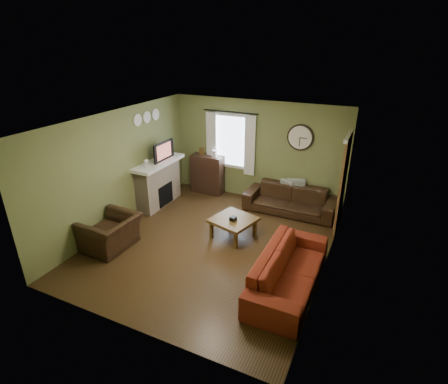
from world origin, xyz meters
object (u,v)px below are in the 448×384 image
at_px(sofa_brown, 290,200).
at_px(sofa_red, 289,270).
at_px(bookshelf, 208,174).
at_px(armchair, 111,233).
at_px(coffee_table, 233,228).

bearing_deg(sofa_brown, sofa_red, -75.01).
bearing_deg(sofa_brown, bookshelf, 174.27).
height_order(sofa_brown, sofa_red, sofa_red).
bearing_deg(armchair, sofa_brown, 138.83).
bearing_deg(armchair, sofa_red, 96.63).
height_order(sofa_brown, armchair, armchair).
distance_m(bookshelf, sofa_brown, 2.43).
relative_size(sofa_brown, armchair, 2.11).
xyz_separation_m(sofa_brown, coffee_table, (-0.78, -1.69, -0.10)).
bearing_deg(sofa_red, bookshelf, 46.07).
xyz_separation_m(bookshelf, sofa_red, (3.16, -3.04, -0.19)).
bearing_deg(bookshelf, sofa_brown, -5.73).
bearing_deg(sofa_red, armchair, 95.17).
distance_m(armchair, coffee_table, 2.55).
height_order(armchair, coffee_table, armchair).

